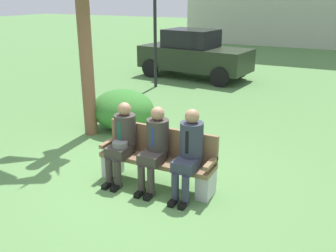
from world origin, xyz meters
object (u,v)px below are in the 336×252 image
(park_bench, at_px, (158,159))
(seated_man_right, at_px, (189,149))
(street_lamp, at_px, (155,9))
(shrub_near_bench, at_px, (123,109))
(parked_car_near, at_px, (194,54))
(seated_man_left, at_px, (122,138))
(seated_man_middle, at_px, (155,144))

(park_bench, xyz_separation_m, seated_man_right, (0.57, -0.12, 0.31))
(park_bench, xyz_separation_m, street_lamp, (-3.12, 5.75, 1.98))
(shrub_near_bench, distance_m, parked_car_near, 5.72)
(parked_car_near, bearing_deg, seated_man_right, -67.79)
(seated_man_left, distance_m, seated_man_right, 1.13)
(park_bench, xyz_separation_m, parked_car_near, (-2.58, 7.59, 0.42))
(seated_man_left, distance_m, parked_car_near, 7.98)
(seated_man_left, relative_size, street_lamp, 0.32)
(seated_man_left, xyz_separation_m, parked_car_near, (-2.02, 7.72, 0.13))
(seated_man_middle, relative_size, parked_car_near, 0.31)
(seated_man_middle, bearing_deg, seated_man_right, 0.41)
(shrub_near_bench, bearing_deg, street_lamp, 107.81)
(seated_man_left, height_order, parked_car_near, parked_car_near)
(seated_man_right, xyz_separation_m, street_lamp, (-3.69, 5.88, 1.67))
(seated_man_middle, xyz_separation_m, seated_man_right, (0.55, 0.00, 0.02))
(seated_man_left, height_order, seated_man_middle, seated_man_middle)
(park_bench, distance_m, street_lamp, 6.84)
(shrub_near_bench, relative_size, parked_car_near, 0.34)
(seated_man_right, xyz_separation_m, shrub_near_bench, (-2.46, 2.05, -0.30))
(parked_car_near, bearing_deg, street_lamp, -106.55)
(seated_man_left, xyz_separation_m, street_lamp, (-2.56, 5.89, 1.69))
(park_bench, relative_size, seated_man_left, 1.46)
(seated_man_left, bearing_deg, parked_car_near, 104.63)
(seated_man_middle, bearing_deg, park_bench, 97.00)
(park_bench, height_order, parked_car_near, parked_car_near)
(seated_man_left, xyz_separation_m, shrub_near_bench, (-1.33, 2.06, -0.27))
(seated_man_right, distance_m, street_lamp, 7.14)
(shrub_near_bench, bearing_deg, park_bench, -45.47)
(shrub_near_bench, bearing_deg, seated_man_middle, -47.07)
(shrub_near_bench, distance_m, street_lamp, 4.47)
(shrub_near_bench, xyz_separation_m, parked_car_near, (-0.68, 5.66, 0.40))
(seated_man_middle, xyz_separation_m, street_lamp, (-3.14, 5.88, 1.69))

